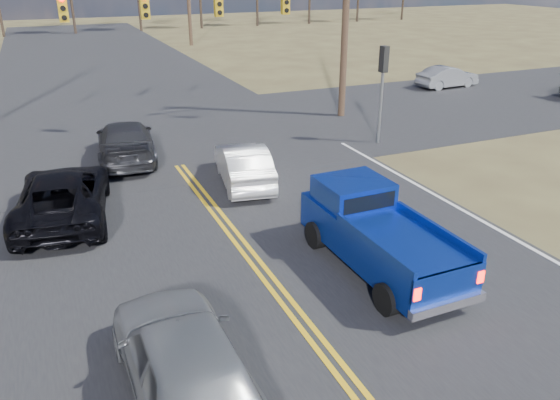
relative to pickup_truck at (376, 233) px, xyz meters
name	(u,v)px	position (x,y,z in m)	size (l,w,h in m)	color
road_main	(211,207)	(-2.60, 5.00, -0.90)	(14.00, 120.00, 0.02)	#28282B
road_cross	(157,137)	(-2.60, 13.00, -0.90)	(120.00, 12.00, 0.02)	#28282B
signal_gantry	(159,12)	(-2.10, 12.78, 4.16)	(19.60, 4.83, 10.00)	#473323
utility_poles	(150,10)	(-2.60, 12.00, 4.33)	(19.60, 58.32, 10.00)	#473323
pickup_truck	(376,233)	(0.00, 0.00, 0.00)	(2.03, 4.96, 1.86)	black
silver_suv	(185,362)	(-5.31, -2.58, -0.09)	(1.91, 4.74, 1.62)	gray
black_suv	(63,195)	(-6.69, 5.90, -0.18)	(2.39, 5.18, 1.44)	black
white_car_queue	(243,164)	(-1.02, 6.44, -0.22)	(1.44, 4.12, 1.36)	white
dgrey_car_queue	(126,141)	(-4.22, 10.50, -0.18)	(2.03, 4.99, 1.45)	#2D2D31
cross_car_east_near	(447,77)	(15.52, 16.38, -0.27)	(3.84, 1.34, 1.27)	gray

